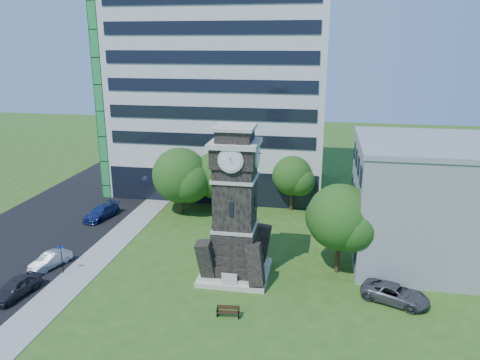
% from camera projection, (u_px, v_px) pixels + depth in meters
% --- Properties ---
extents(ground, '(160.00, 160.00, 0.00)m').
position_uv_depth(ground, '(193.00, 283.00, 36.69)').
color(ground, '#2D5518').
rests_on(ground, ground).
extents(sidewalk, '(3.00, 70.00, 0.06)m').
position_uv_depth(sidewalk, '(108.00, 247.00, 43.03)').
color(sidewalk, gray).
rests_on(sidewalk, ground).
extents(street, '(14.00, 80.00, 0.02)m').
position_uv_depth(street, '(25.00, 241.00, 44.49)').
color(street, black).
rests_on(street, ground).
extents(clock_tower, '(5.40, 5.40, 12.22)m').
position_uv_depth(clock_tower, '(235.00, 214.00, 36.56)').
color(clock_tower, beige).
rests_on(clock_tower, ground).
extents(office_tall, '(26.20, 15.11, 28.60)m').
position_uv_depth(office_tall, '(222.00, 75.00, 57.57)').
color(office_tall, silver).
rests_on(office_tall, ground).
extents(office_low, '(15.20, 12.20, 10.40)m').
position_uv_depth(office_low, '(446.00, 202.00, 39.34)').
color(office_low, gray).
rests_on(office_low, ground).
extents(car_street_south, '(2.29, 4.33, 1.40)m').
position_uv_depth(car_street_south, '(16.00, 287.00, 34.66)').
color(car_street_south, '#232328').
rests_on(car_street_south, ground).
extents(car_street_mid, '(2.36, 3.93, 1.22)m').
position_uv_depth(car_street_mid, '(50.00, 260.00, 39.15)').
color(car_street_mid, '#A3A6AA').
rests_on(car_street_mid, ground).
extents(car_street_north, '(2.88, 4.95, 1.35)m').
position_uv_depth(car_street_north, '(101.00, 212.00, 49.95)').
color(car_street_north, navy).
rests_on(car_street_north, ground).
extents(car_east_lot, '(5.25, 3.85, 1.33)m').
position_uv_depth(car_east_lot, '(395.00, 294.00, 33.87)').
color(car_east_lot, '#4A4A4F').
rests_on(car_east_lot, ground).
extents(park_bench, '(1.59, 0.42, 0.82)m').
position_uv_depth(park_bench, '(228.00, 311.00, 32.11)').
color(park_bench, black).
rests_on(park_bench, ground).
extents(street_sign, '(0.60, 0.06, 2.50)m').
position_uv_depth(street_sign, '(62.00, 256.00, 37.78)').
color(street_sign, black).
rests_on(street_sign, ground).
extents(tree_nw, '(6.58, 5.98, 7.34)m').
position_uv_depth(tree_nw, '(181.00, 177.00, 50.46)').
color(tree_nw, '#332114').
rests_on(tree_nw, ground).
extents(tree_nc, '(5.67, 5.16, 6.74)m').
position_uv_depth(tree_nc, '(217.00, 177.00, 51.19)').
color(tree_nc, '#332114').
rests_on(tree_nc, ground).
extents(tree_ne, '(4.84, 4.40, 6.21)m').
position_uv_depth(tree_ne, '(293.00, 177.00, 51.59)').
color(tree_ne, '#332114').
rests_on(tree_ne, ground).
extents(tree_east, '(5.87, 5.34, 7.49)m').
position_uv_depth(tree_east, '(341.00, 219.00, 37.16)').
color(tree_east, '#332114').
rests_on(tree_east, ground).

